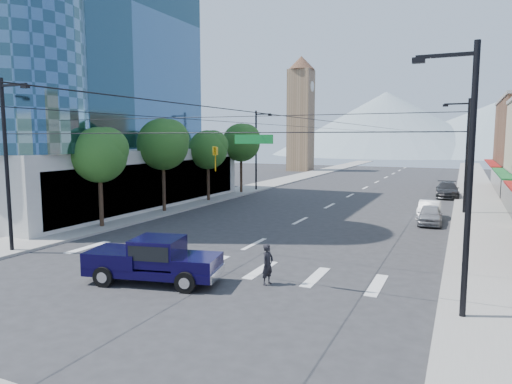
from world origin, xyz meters
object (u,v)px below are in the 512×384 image
parked_car_near (430,215)px  parked_car_mid (429,210)px  pickup_truck (153,259)px  pedestrian (268,264)px  parked_car_far (447,190)px

parked_car_near → parked_car_mid: 2.09m
parked_car_near → pickup_truck: bearing=-119.9°
pickup_truck → parked_car_near: 20.84m
parked_car_mid → pedestrian: bearing=-104.3°
parked_car_near → pedestrian: bearing=-109.5°
pedestrian → parked_car_near: pedestrian is taller
parked_car_near → parked_car_mid: (-0.20, 2.08, 0.01)m
parked_car_far → pedestrian: bearing=-102.9°
parked_car_near → parked_car_far: (0.59, 16.00, 0.10)m
pickup_truck → parked_car_far: 35.96m
pedestrian → parked_car_near: size_ratio=0.43×
pedestrian → parked_car_mid: bearing=-1.4°
pickup_truck → parked_car_near: pickup_truck is taller
parked_car_far → parked_car_mid: bearing=-96.2°
parked_car_near → parked_car_mid: size_ratio=0.95×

